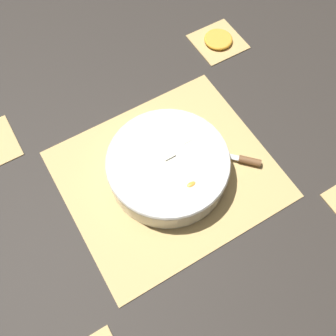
# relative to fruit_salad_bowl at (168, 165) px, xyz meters

# --- Properties ---
(ground_plane) EXTENTS (6.00, 6.00, 0.00)m
(ground_plane) POSITION_rel_fruit_salad_bowl_xyz_m (-0.00, -0.00, -0.05)
(ground_plane) COLOR #2D2823
(bamboo_mat_center) EXTENTS (0.50, 0.44, 0.01)m
(bamboo_mat_center) POSITION_rel_fruit_salad_bowl_xyz_m (-0.00, -0.00, -0.04)
(bamboo_mat_center) COLOR tan
(bamboo_mat_center) RESTS_ON ground_plane
(coaster_mat_far_right) EXTENTS (0.14, 0.14, 0.01)m
(coaster_mat_far_right) POSITION_rel_fruit_salad_bowl_xyz_m (0.36, 0.30, -0.04)
(coaster_mat_far_right) COLOR tan
(coaster_mat_far_right) RESTS_ON ground_plane
(fruit_salad_bowl) EXTENTS (0.29, 0.29, 0.07)m
(fruit_salad_bowl) POSITION_rel_fruit_salad_bowl_xyz_m (0.00, 0.00, 0.00)
(fruit_salad_bowl) COLOR silver
(fruit_salad_bowl) RESTS_ON bamboo_mat_center
(paring_knife) EXTENTS (0.11, 0.11, 0.02)m
(paring_knife) POSITION_rel_fruit_salad_bowl_xyz_m (0.18, -0.07, -0.03)
(paring_knife) COLOR silver
(paring_knife) RESTS_ON bamboo_mat_center
(orange_slice_whole) EXTENTS (0.08, 0.08, 0.01)m
(orange_slice_whole) POSITION_rel_fruit_salad_bowl_xyz_m (0.36, 0.30, -0.04)
(orange_slice_whole) COLOR #F9A338
(orange_slice_whole) RESTS_ON coaster_mat_far_right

